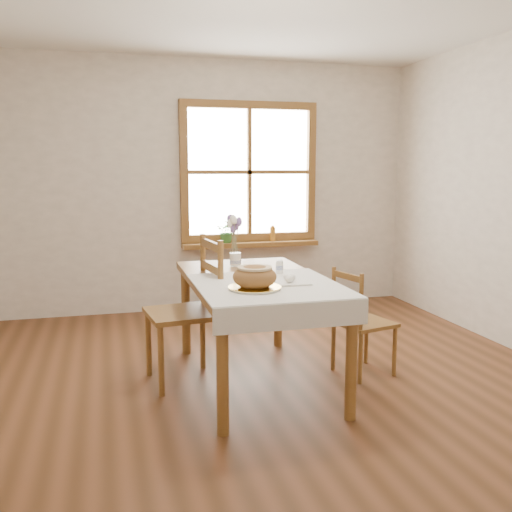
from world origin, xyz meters
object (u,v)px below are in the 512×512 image
(chair_left, at_px, (182,311))
(bread_plate, at_px, (255,288))
(flower_vase, at_px, (235,260))
(dining_table, at_px, (256,289))
(chair_right, at_px, (364,321))

(chair_left, relative_size, bread_plate, 3.22)
(chair_left, bearing_deg, flower_vase, 118.73)
(bread_plate, bearing_deg, dining_table, 74.04)
(chair_right, bearing_deg, dining_table, 72.87)
(bread_plate, distance_m, flower_vase, 0.89)
(chair_right, bearing_deg, flower_vase, 44.74)
(bread_plate, bearing_deg, flower_vase, 84.83)
(bread_plate, height_order, flower_vase, flower_vase)
(chair_right, height_order, bread_plate, chair_right)
(dining_table, relative_size, bread_plate, 5.05)
(dining_table, bearing_deg, chair_right, -2.94)
(chair_right, bearing_deg, chair_left, 67.97)
(chair_left, xyz_separation_m, flower_vase, (0.46, 0.33, 0.29))
(dining_table, xyz_separation_m, chair_right, (0.81, -0.04, -0.27))
(chair_right, distance_m, bread_plate, 1.07)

